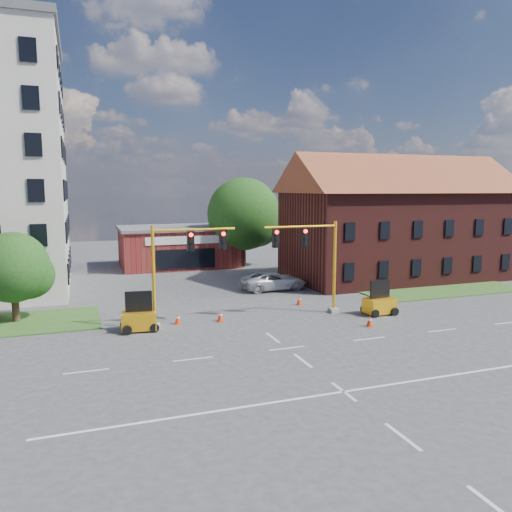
% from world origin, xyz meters
% --- Properties ---
extents(ground, '(120.00, 120.00, 0.00)m').
position_xyz_m(ground, '(0.00, 0.00, 0.00)').
color(ground, '#3B3B3D').
rests_on(ground, ground).
extents(grass_verge_ne, '(14.00, 4.00, 0.08)m').
position_xyz_m(grass_verge_ne, '(18.00, 9.00, 0.04)').
color(grass_verge_ne, '#2F551F').
rests_on(grass_verge_ne, ground).
extents(lane_markings, '(60.00, 36.00, 0.01)m').
position_xyz_m(lane_markings, '(0.00, -3.00, 0.01)').
color(lane_markings, silver).
rests_on(lane_markings, ground).
extents(brick_shop, '(12.40, 8.40, 4.30)m').
position_xyz_m(brick_shop, '(0.00, 29.98, 2.16)').
color(brick_shop, maroon).
rests_on(brick_shop, ground).
extents(townhouse_row, '(21.00, 11.00, 11.50)m').
position_xyz_m(townhouse_row, '(18.00, 16.00, 5.93)').
color(townhouse_row, '#4A1916').
rests_on(townhouse_row, ground).
extents(tree_large, '(8.10, 7.71, 9.52)m').
position_xyz_m(tree_large, '(6.89, 27.08, 5.42)').
color(tree_large, '#3D2616').
rests_on(tree_large, ground).
extents(tree_nw_front, '(4.63, 4.40, 5.69)m').
position_xyz_m(tree_nw_front, '(-13.78, 10.58, 3.34)').
color(tree_nw_front, '#3D2616').
rests_on(tree_nw_front, ground).
extents(signal_mast_west, '(5.30, 0.60, 6.20)m').
position_xyz_m(signal_mast_west, '(-4.36, 6.00, 3.92)').
color(signal_mast_west, gray).
rests_on(signal_mast_west, ground).
extents(signal_mast_east, '(5.30, 0.60, 6.20)m').
position_xyz_m(signal_mast_east, '(4.36, 6.00, 3.92)').
color(signal_mast_east, gray).
rests_on(signal_mast_east, ground).
extents(trailer_west, '(2.16, 1.59, 2.27)m').
position_xyz_m(trailer_west, '(-6.92, 5.97, 0.71)').
color(trailer_west, '#FFAF15').
rests_on(trailer_west, ground).
extents(trailer_east, '(2.00, 1.40, 2.20)m').
position_xyz_m(trailer_east, '(8.66, 4.57, 0.69)').
color(trailer_east, '#FFAF15').
rests_on(trailer_east, ground).
extents(cone_a, '(0.40, 0.40, 0.70)m').
position_xyz_m(cone_a, '(-1.86, 6.33, 0.34)').
color(cone_a, red).
rests_on(cone_a, ground).
extents(cone_b, '(0.40, 0.40, 0.70)m').
position_xyz_m(cone_b, '(-4.51, 6.63, 0.34)').
color(cone_b, red).
rests_on(cone_b, ground).
extents(cone_c, '(0.40, 0.40, 0.70)m').
position_xyz_m(cone_c, '(6.41, 2.18, 0.34)').
color(cone_c, red).
rests_on(cone_c, ground).
extents(cone_d, '(0.40, 0.40, 0.70)m').
position_xyz_m(cone_d, '(4.72, 8.80, 0.34)').
color(cone_d, red).
rests_on(cone_d, ground).
extents(pickup_white, '(5.46, 2.64, 1.50)m').
position_xyz_m(pickup_white, '(5.03, 14.52, 0.75)').
color(pickup_white, silver).
rests_on(pickup_white, ground).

